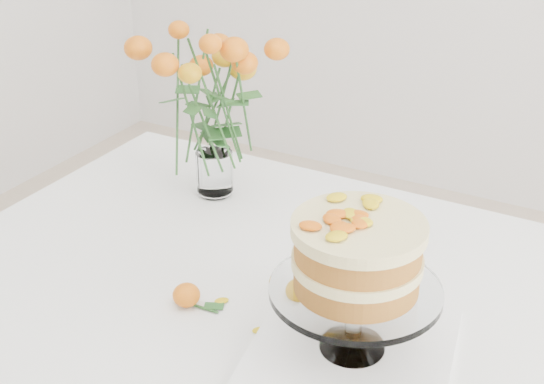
# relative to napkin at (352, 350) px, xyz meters

# --- Properties ---
(table) EXTENTS (1.43, 0.93, 0.76)m
(table) POSITION_rel_napkin_xyz_m (-0.13, 0.12, -0.09)
(table) COLOR tan
(table) RESTS_ON ground
(napkin) EXTENTS (0.36, 0.36, 0.01)m
(napkin) POSITION_rel_napkin_xyz_m (0.00, 0.00, 0.00)
(napkin) COLOR white
(napkin) RESTS_ON table
(cake_stand) EXTENTS (0.26, 0.26, 0.24)m
(cake_stand) POSITION_rel_napkin_xyz_m (0.00, 0.00, 0.16)
(cake_stand) COLOR white
(cake_stand) RESTS_ON napkin
(rose_vase) EXTENTS (0.27, 0.27, 0.41)m
(rose_vase) POSITION_rel_napkin_xyz_m (-0.49, 0.36, 0.23)
(rose_vase) COLOR white
(rose_vase) RESTS_ON table
(loose_rose_near) EXTENTS (0.08, 0.05, 0.04)m
(loose_rose_near) POSITION_rel_napkin_xyz_m (-0.13, 0.08, 0.01)
(loose_rose_near) COLOR orange
(loose_rose_near) RESTS_ON table
(loose_rose_far) EXTENTS (0.09, 0.05, 0.04)m
(loose_rose_far) POSITION_rel_napkin_xyz_m (-0.30, -0.02, 0.02)
(loose_rose_far) COLOR #D5640A
(loose_rose_far) RESTS_ON table
(stray_petal_a) EXTENTS (0.03, 0.02, 0.00)m
(stray_petal_a) POSITION_rel_napkin_xyz_m (-0.25, 0.02, -0.00)
(stray_petal_a) COLOR gold
(stray_petal_a) RESTS_ON table
(stray_petal_b) EXTENTS (0.03, 0.02, 0.00)m
(stray_petal_b) POSITION_rel_napkin_xyz_m (-0.15, -0.02, -0.00)
(stray_petal_b) COLOR gold
(stray_petal_b) RESTS_ON table
(stray_petal_c) EXTENTS (0.03, 0.02, 0.00)m
(stray_petal_c) POSITION_rel_napkin_xyz_m (-0.11, -0.06, -0.00)
(stray_petal_c) COLOR gold
(stray_petal_c) RESTS_ON table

